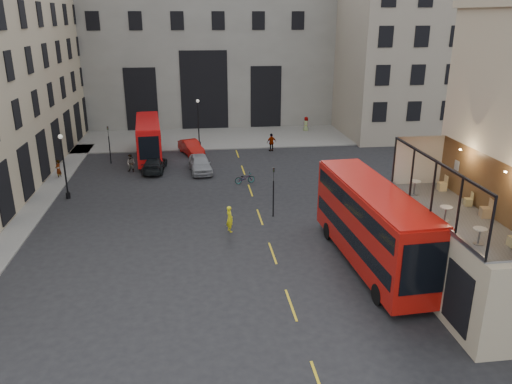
{
  "coord_description": "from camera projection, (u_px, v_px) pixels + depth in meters",
  "views": [
    {
      "loc": [
        -6.64,
        -21.91,
        14.13
      ],
      "look_at": [
        -2.65,
        9.18,
        3.0
      ],
      "focal_mm": 35.0,
      "sensor_mm": 36.0,
      "label": 1
    }
  ],
  "objects": [
    {
      "name": "car_a",
      "position": [
        200.0,
        164.0,
        47.37
      ],
      "size": [
        2.42,
        5.0,
        1.65
      ],
      "primitive_type": "imported",
      "rotation": [
        0.0,
        0.0,
        0.1
      ],
      "color": "gray",
      "rests_on": "ground"
    },
    {
      "name": "ground",
      "position": [
        329.0,
        302.0,
        26.0
      ],
      "size": [
        140.0,
        140.0,
        0.0
      ],
      "primitive_type": "plane",
      "color": "black",
      "rests_on": "ground"
    },
    {
      "name": "pedestrian_c",
      "position": [
        271.0,
        142.0,
        54.62
      ],
      "size": [
        1.25,
        0.83,
        1.97
      ],
      "primitive_type": "imported",
      "rotation": [
        0.0,
        0.0,
        3.48
      ],
      "color": "gray",
      "rests_on": "ground"
    },
    {
      "name": "pavement_far",
      "position": [
        199.0,
        138.0,
        60.78
      ],
      "size": [
        40.0,
        12.0,
        0.12
      ],
      "primitive_type": "cube",
      "color": "slate",
      "rests_on": "ground"
    },
    {
      "name": "pedestrian_e",
      "position": [
        58.0,
        169.0,
        45.46
      ],
      "size": [
        0.62,
        0.75,
        1.75
      ],
      "primitive_type": "imported",
      "rotation": [
        0.0,
        0.0,
        4.33
      ],
      "color": "gray",
      "rests_on": "ground"
    },
    {
      "name": "host_frontage",
      "position": [
        452.0,
        256.0,
        26.03
      ],
      "size": [
        3.0,
        11.0,
        4.5
      ],
      "primitive_type": "cube",
      "color": "tan",
      "rests_on": "ground"
    },
    {
      "name": "bicycle",
      "position": [
        245.0,
        178.0,
        44.25
      ],
      "size": [
        1.92,
        1.03,
        0.96
      ],
      "primitive_type": "imported",
      "rotation": [
        0.0,
        0.0,
        1.8
      ],
      "color": "gray",
      "rests_on": "ground"
    },
    {
      "name": "gateway",
      "position": [
        202.0,
        53.0,
        67.12
      ],
      "size": [
        35.0,
        10.6,
        18.0
      ],
      "color": "gray",
      "rests_on": "ground"
    },
    {
      "name": "pedestrian_b",
      "position": [
        150.0,
        139.0,
        56.34
      ],
      "size": [
        1.31,
        1.42,
        1.92
      ],
      "primitive_type": "imported",
      "rotation": [
        0.0,
        0.0,
        0.94
      ],
      "color": "gray",
      "rests_on": "ground"
    },
    {
      "name": "traffic_light_far",
      "position": [
        109.0,
        140.0,
        49.56
      ],
      "size": [
        0.16,
        0.2,
        3.8
      ],
      "color": "black",
      "rests_on": "ground"
    },
    {
      "name": "traffic_light_near",
      "position": [
        273.0,
        186.0,
        36.29
      ],
      "size": [
        0.16,
        0.2,
        3.8
      ],
      "color": "black",
      "rests_on": "ground"
    },
    {
      "name": "cafe_chair_b",
      "position": [
        486.0,
        212.0,
        24.83
      ],
      "size": [
        0.56,
        0.56,
        0.96
      ],
      "color": "tan",
      "rests_on": "cafe_floor"
    },
    {
      "name": "cafe_table_mid",
      "position": [
        446.0,
        211.0,
        24.34
      ],
      "size": [
        0.59,
        0.59,
        0.74
      ],
      "color": "silver",
      "rests_on": "cafe_floor"
    },
    {
      "name": "cafe_table_far",
      "position": [
        415.0,
        186.0,
        27.88
      ],
      "size": [
        0.65,
        0.65,
        0.81
      ],
      "color": "beige",
      "rests_on": "cafe_floor"
    },
    {
      "name": "bus_near",
      "position": [
        372.0,
        222.0,
        29.12
      ],
      "size": [
        3.43,
        12.32,
        4.86
      ],
      "color": "#B1120C",
      "rests_on": "ground"
    },
    {
      "name": "cafe_table_near",
      "position": [
        480.0,
        234.0,
        21.84
      ],
      "size": [
        0.6,
        0.6,
        0.75
      ],
      "color": "beige",
      "rests_on": "cafe_floor"
    },
    {
      "name": "cafe_chair_c",
      "position": [
        468.0,
        202.0,
        26.38
      ],
      "size": [
        0.43,
        0.43,
        0.75
      ],
      "color": "tan",
      "rests_on": "cafe_floor"
    },
    {
      "name": "pedestrian_a",
      "position": [
        131.0,
        163.0,
        47.34
      ],
      "size": [
        1.02,
        0.91,
        1.72
      ],
      "primitive_type": "imported",
      "rotation": [
        0.0,
        0.0,
        -0.37
      ],
      "color": "gray",
      "rests_on": "ground"
    },
    {
      "name": "cyclist",
      "position": [
        230.0,
        219.0,
        34.24
      ],
      "size": [
        0.66,
        0.79,
        1.86
      ],
      "primitive_type": "imported",
      "rotation": [
        0.0,
        0.0,
        1.95
      ],
      "color": "yellow",
      "rests_on": "ground"
    },
    {
      "name": "car_c",
      "position": [
        154.0,
        164.0,
        47.66
      ],
      "size": [
        2.37,
        5.0,
        1.41
      ],
      "primitive_type": "imported",
      "rotation": [
        0.0,
        0.0,
        3.06
      ],
      "color": "black",
      "rests_on": "ground"
    },
    {
      "name": "pedestrian_d",
      "position": [
        306.0,
        124.0,
        63.97
      ],
      "size": [
        1.06,
        1.08,
        1.89
      ],
      "primitive_type": "imported",
      "rotation": [
        0.0,
        0.0,
        2.31
      ],
      "color": "gray",
      "rests_on": "ground"
    },
    {
      "name": "building_right",
      "position": [
        404.0,
        47.0,
        62.29
      ],
      "size": [
        16.6,
        18.6,
        20.0
      ],
      "color": "gray",
      "rests_on": "ground"
    },
    {
      "name": "car_b",
      "position": [
        191.0,
        147.0,
        53.52
      ],
      "size": [
        2.99,
        4.83,
        1.5
      ],
      "primitive_type": "imported",
      "rotation": [
        0.0,
        0.0,
        0.33
      ],
      "color": "#9D0F09",
      "rests_on": "ground"
    },
    {
      "name": "cafe_chair_d",
      "position": [
        442.0,
        186.0,
        28.67
      ],
      "size": [
        0.46,
        0.46,
        0.88
      ],
      "color": "#DCBC7F",
      "rests_on": "cafe_floor"
    },
    {
      "name": "bus_far",
      "position": [
        149.0,
        137.0,
        51.42
      ],
      "size": [
        3.15,
        10.29,
        4.04
      ],
      "color": "red",
      "rests_on": "ground"
    },
    {
      "name": "street_lamp_b",
      "position": [
        199.0,
        125.0,
        56.26
      ],
      "size": [
        0.36,
        0.36,
        5.33
      ],
      "color": "black",
      "rests_on": "ground"
    },
    {
      "name": "street_lamp_a",
      "position": [
        65.0,
        170.0,
        39.99
      ],
      "size": [
        0.36,
        0.36,
        5.33
      ],
      "color": "black",
      "rests_on": "ground"
    },
    {
      "name": "cafe_floor",
      "position": [
        458.0,
        216.0,
        25.26
      ],
      "size": [
        3.0,
        10.0,
        0.1
      ],
      "primitive_type": "cube",
      "color": "slate",
      "rests_on": "host_frontage"
    }
  ]
}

